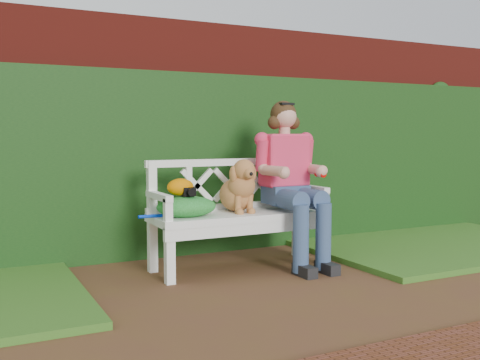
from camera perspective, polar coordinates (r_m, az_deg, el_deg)
name	(u,v)px	position (r m, az deg, el deg)	size (l,w,h in m)	color
ground	(269,300)	(3.92, 3.00, -12.12)	(60.00, 60.00, 0.00)	#532F20
brick_wall	(173,138)	(5.49, -6.84, 4.31)	(10.00, 0.30, 2.20)	maroon
ivy_hedge	(181,164)	(5.29, -6.00, 1.59)	(10.00, 0.18, 1.70)	#1A4111
grass_right	(431,243)	(6.06, 18.81, -6.11)	(2.60, 2.00, 0.05)	#2B5119
garden_bench	(240,240)	(4.76, 0.00, -6.13)	(1.58, 0.60, 0.48)	white
seated_woman	(287,184)	(4.89, 4.80, -0.36)	(0.60, 0.79, 1.41)	red
dog	(238,185)	(4.70, -0.19, -0.51)	(0.30, 0.41, 0.45)	#B16124
tennis_racket	(182,214)	(4.53, -5.86, -3.45)	(0.56, 0.24, 0.03)	white
green_bag	(186,206)	(4.48, -5.46, -2.65)	(0.48, 0.37, 0.16)	#31822A
camera_item	(188,192)	(4.45, -5.29, -1.18)	(0.11, 0.08, 0.07)	black
baseball_glove	(180,187)	(4.47, -6.07, -0.72)	(0.22, 0.16, 0.14)	#C56A00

